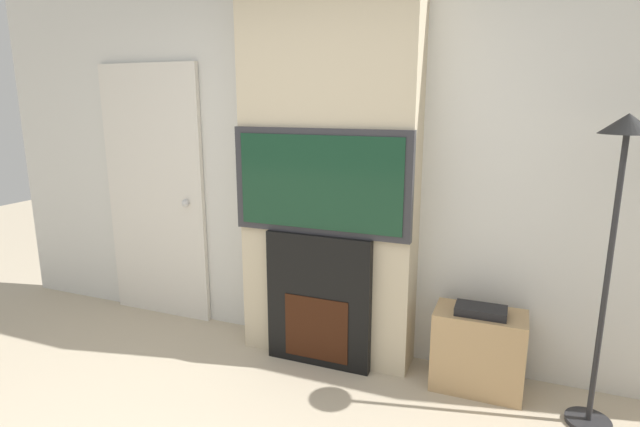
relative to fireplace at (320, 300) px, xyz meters
The scene contains 7 objects.
wall_back 0.95m from the fireplace, 90.00° to the left, with size 6.00×0.06×2.70m.
chimney_breast 0.91m from the fireplace, 90.00° to the left, with size 1.18×0.29×2.70m.
fireplace is the anchor object (origin of this frame).
television 0.80m from the fireplace, 90.00° to the right, with size 1.19×0.07×0.68m.
floor_lamp 1.85m from the fireplace, ahead, with size 0.26×0.26×1.70m.
media_stand 1.05m from the fireplace, ahead, with size 0.54×0.30×0.56m.
entry_door 1.66m from the fireplace, behind, with size 0.92×0.09×2.04m.
Camera 1 is at (1.17, -1.21, 1.76)m, focal length 28.00 mm.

